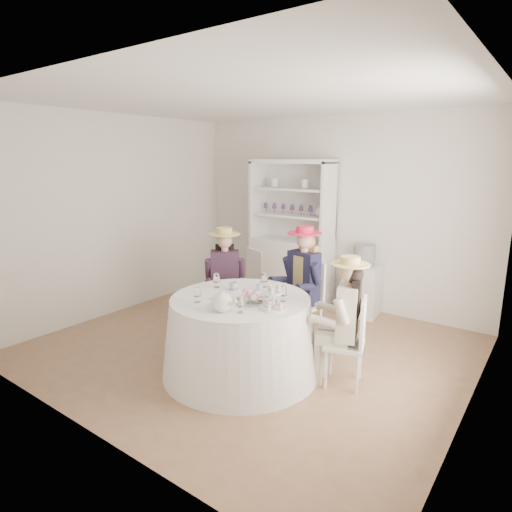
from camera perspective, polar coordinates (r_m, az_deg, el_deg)
The scene contains 23 objects.
ground at distance 5.01m, azimuth -0.69°, elevation -12.00°, with size 4.50×4.50×0.00m, color brown.
ceiling at distance 4.59m, azimuth -0.78°, elevation 20.28°, with size 4.50×4.50×0.00m, color white.
wall_back at distance 6.31m, azimuth 10.27°, elevation 5.73°, with size 4.50×4.50×0.00m, color silver.
wall_front at distance 3.27m, azimuth -22.23°, elevation -1.41°, with size 4.50×4.50×0.00m, color silver.
wall_left at distance 6.22m, azimuth -17.64°, elevation 5.23°, with size 4.50×4.50×0.00m, color silver.
wall_right at distance 3.75m, azimuth 27.97°, elevation -0.26°, with size 4.50×4.50×0.00m, color silver.
tea_table at distance 4.33m, azimuth -2.06°, elevation -10.50°, with size 1.56×1.56×0.78m.
hutch at distance 6.45m, azimuth 4.81°, elevation 0.62°, with size 1.39×0.85×2.10m.
side_table at distance 6.06m, azimuth 13.96°, elevation -4.48°, with size 0.44×0.44×0.69m, color silver.
hatbox at distance 5.93m, azimuth 14.21°, elevation 0.08°, with size 0.30×0.30×0.30m, color black.
guest_left at distance 5.15m, azimuth -4.14°, elevation -2.56°, with size 0.55×0.56×1.31m.
guest_mid at distance 4.93m, azimuth 6.21°, elevation -2.90°, with size 0.51×0.54×1.37m.
guest_right at distance 4.07m, azimuth 11.82°, elevation -7.56°, with size 0.51×0.47×1.25m.
spare_chair at distance 5.78m, azimuth 0.73°, elevation -3.27°, with size 0.50×0.50×0.94m.
teacup_a at distance 4.42m, azimuth -3.02°, elevation -4.09°, with size 0.09×0.09×0.07m, color white.
teacup_b at distance 4.38m, azimuth 0.48°, elevation -4.22°, with size 0.08×0.08×0.07m, color white.
teacup_c at distance 4.08m, azimuth 1.77°, elevation -5.55°, with size 0.08×0.08×0.06m, color white.
flower_bowl at distance 4.05m, azimuth 0.57°, elevation -5.71°, with size 0.24×0.24×0.06m, color white.
flower_arrangement at distance 3.98m, azimuth -0.57°, elevation -5.32°, with size 0.17×0.17×0.06m.
table_teapot at distance 3.80m, azimuth -4.50°, elevation -6.17°, with size 0.26×0.18×0.19m.
sandwich_plate at distance 3.95m, azimuth -4.88°, elevation -6.53°, with size 0.23×0.23×0.05m.
cupcake_stand at distance 3.85m, azimuth 2.28°, elevation -5.98°, with size 0.23×0.23×0.22m.
stemware_set at distance 4.16m, azimuth -2.11°, elevation -4.56°, with size 0.89×0.86×0.15m.
Camera 1 is at (2.73, -3.64, 2.09)m, focal length 30.00 mm.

